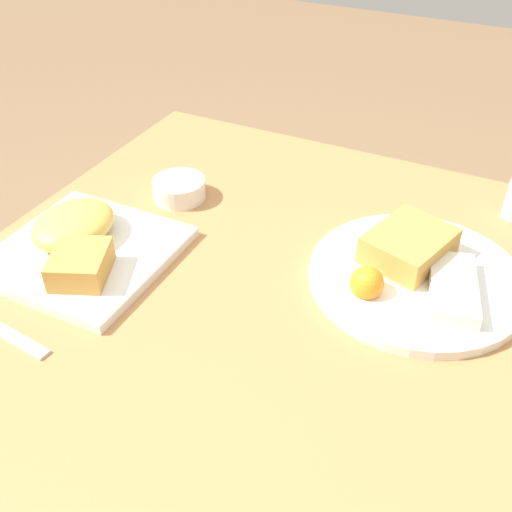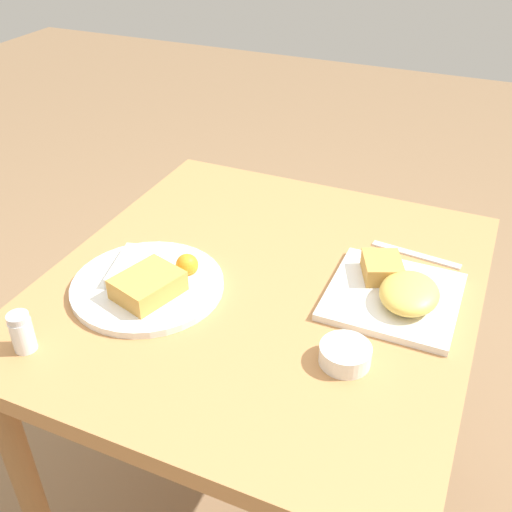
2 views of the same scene
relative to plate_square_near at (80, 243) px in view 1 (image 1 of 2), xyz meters
The scene contains 4 objects.
dining_table 0.28m from the plate_square_near, 100.13° to the left, with size 0.86×0.80×0.75m.
plate_square_near is the anchor object (origin of this frame).
plate_oval_far 0.46m from the plate_square_near, 109.44° to the left, with size 0.29×0.29×0.05m.
sauce_ramekin 0.20m from the plate_square_near, 167.92° to the left, with size 0.08×0.08×0.03m.
Camera 1 is at (0.54, 0.27, 1.26)m, focal length 42.00 mm.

